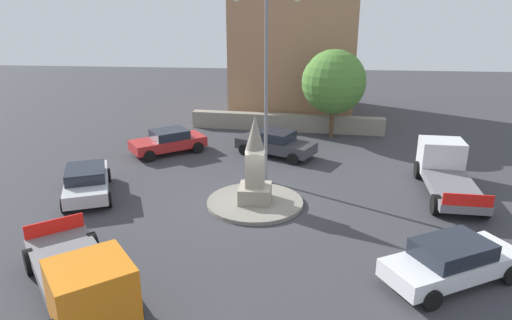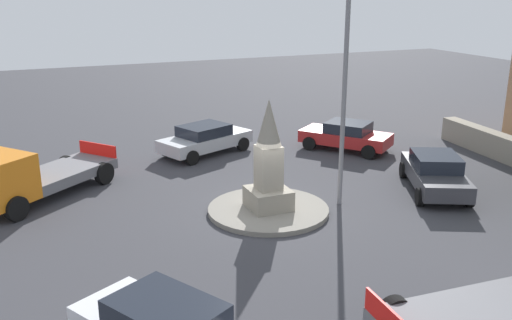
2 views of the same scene
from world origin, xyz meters
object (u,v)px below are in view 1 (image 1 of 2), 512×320
object	(u,v)px
streetlamp	(266,72)
car_red_far_side	(168,141)
car_white_parked_left	(452,261)
car_dark_grey_passing	(275,143)
truck_white_near_island	(446,169)
car_silver_parked_right	(87,181)
monument	(255,167)
truck_orange_waiting	(83,281)
tree_near_wall	(334,82)
corner_building	(296,56)

from	to	relation	value
streetlamp	car_red_far_side	bearing A→B (deg)	146.44
car_white_parked_left	car_dark_grey_passing	size ratio (longest dim) A/B	1.02
truck_white_near_island	car_white_parked_left	bearing A→B (deg)	-104.31
car_dark_grey_passing	car_red_far_side	bearing A→B (deg)	-179.00
car_silver_parked_right	truck_white_near_island	size ratio (longest dim) A/B	0.81
car_white_parked_left	car_dark_grey_passing	distance (m)	13.27
monument	car_white_parked_left	distance (m)	8.46
truck_orange_waiting	streetlamp	bearing A→B (deg)	66.83
truck_white_near_island	monument	bearing A→B (deg)	-163.21
truck_white_near_island	streetlamp	bearing A→B (deg)	179.61
car_dark_grey_passing	truck_white_near_island	size ratio (longest dim) A/B	0.80
monument	streetlamp	world-z (taller)	streetlamp
car_red_far_side	truck_orange_waiting	size ratio (longest dim) A/B	0.76
car_dark_grey_passing	truck_orange_waiting	distance (m)	14.94
streetlamp	tree_near_wall	world-z (taller)	streetlamp
car_red_far_side	tree_near_wall	distance (m)	10.65
truck_orange_waiting	truck_white_near_island	world-z (taller)	truck_orange_waiting
car_red_far_side	car_dark_grey_passing	bearing A→B (deg)	1.00
car_white_parked_left	truck_orange_waiting	distance (m)	11.01
streetlamp	car_white_parked_left	distance (m)	11.06
monument	car_silver_parked_right	distance (m)	7.62
car_white_parked_left	car_silver_parked_right	bearing A→B (deg)	159.06
tree_near_wall	corner_building	bearing A→B (deg)	108.97
tree_near_wall	car_silver_parked_right	bearing A→B (deg)	-137.71
monument	streetlamp	xyz separation A→B (m)	(0.26, 2.65, 3.54)
streetlamp	car_white_parked_left	bearing A→B (deg)	-50.98
corner_building	tree_near_wall	distance (m)	7.44
car_white_parked_left	tree_near_wall	distance (m)	16.28
car_white_parked_left	truck_white_near_island	world-z (taller)	truck_white_near_island
monument	truck_orange_waiting	world-z (taller)	monument
truck_white_near_island	truck_orange_waiting	bearing A→B (deg)	-141.33
truck_orange_waiting	truck_white_near_island	distance (m)	16.30
streetlamp	car_white_parked_left	xyz separation A→B (m)	(6.36, -7.84, -4.51)
car_dark_grey_passing	corner_building	distance (m)	11.60
tree_near_wall	monument	bearing A→B (deg)	-110.06
monument	car_silver_parked_right	size ratio (longest dim) A/B	0.80
car_white_parked_left	truck_white_near_island	size ratio (longest dim) A/B	0.82
streetlamp	car_white_parked_left	size ratio (longest dim) A/B	1.85
car_dark_grey_passing	tree_near_wall	xyz separation A→B (m)	(3.34, 4.01, 2.78)
car_red_far_side	tree_near_wall	bearing A→B (deg)	23.63
streetlamp	truck_orange_waiting	xyz separation A→B (m)	(-4.38, -10.24, -4.28)
streetlamp	car_silver_parked_right	xyz separation A→B (m)	(-7.81, -2.42, -4.53)
truck_orange_waiting	car_white_parked_left	bearing A→B (deg)	12.59
streetlamp	car_dark_grey_passing	world-z (taller)	streetlamp
monument	car_white_parked_left	xyz separation A→B (m)	(6.61, -5.19, -0.97)
car_silver_parked_right	corner_building	size ratio (longest dim) A/B	0.55
corner_building	tree_near_wall	world-z (taller)	corner_building
streetlamp	corner_building	world-z (taller)	streetlamp
car_silver_parked_right	truck_orange_waiting	world-z (taller)	truck_orange_waiting
car_red_far_side	car_silver_parked_right	distance (m)	6.58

